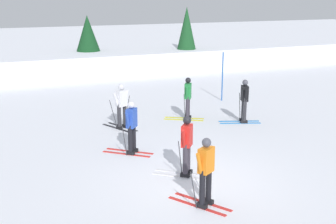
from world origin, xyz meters
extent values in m
plane|color=white|center=(0.00, 0.00, 0.00)|extent=(120.00, 120.00, 0.00)
cube|color=white|center=(0.00, 19.79, 0.69)|extent=(80.00, 9.97, 1.37)
cube|color=#237AC6|center=(3.95, 4.14, 0.01)|extent=(1.53, 0.64, 0.02)
cube|color=#237AC6|center=(4.05, 4.40, 0.01)|extent=(1.53, 0.64, 0.02)
cube|color=black|center=(4.09, 4.09, 0.07)|extent=(0.29, 0.20, 0.10)
cube|color=black|center=(4.19, 4.35, 0.07)|extent=(0.29, 0.20, 0.10)
cylinder|color=#2D2D33|center=(4.09, 4.09, 0.55)|extent=(0.14, 0.14, 0.85)
cylinder|color=#2D2D33|center=(4.19, 4.35, 0.55)|extent=(0.14, 0.14, 0.85)
cube|color=black|center=(4.14, 4.22, 1.17)|extent=(0.36, 0.44, 0.60)
cylinder|color=black|center=(4.04, 3.99, 1.16)|extent=(0.17, 0.27, 0.55)
cylinder|color=black|center=(4.21, 4.46, 1.16)|extent=(0.17, 0.27, 0.55)
sphere|color=#4C4C56|center=(4.14, 4.22, 1.60)|extent=(0.22, 0.22, 0.22)
cylinder|color=#38383D|center=(3.93, 3.94, 0.54)|extent=(0.14, 0.33, 1.09)
cylinder|color=#38383D|center=(4.16, 4.56, 0.54)|extent=(0.14, 0.33, 1.09)
cube|color=silver|center=(-0.34, 0.33, 0.01)|extent=(1.29, 1.10, 0.02)
cube|color=silver|center=(-0.16, 0.55, 0.01)|extent=(1.29, 1.10, 0.02)
cube|color=black|center=(-0.23, 0.24, 0.07)|extent=(0.28, 0.26, 0.10)
cube|color=black|center=(-0.05, 0.45, 0.07)|extent=(0.28, 0.26, 0.10)
cylinder|color=#38333D|center=(-0.23, 0.24, 0.55)|extent=(0.14, 0.14, 0.85)
cylinder|color=#38333D|center=(-0.05, 0.45, 0.55)|extent=(0.14, 0.14, 0.85)
cube|color=red|center=(-0.14, 0.34, 1.17)|extent=(0.43, 0.45, 0.60)
cylinder|color=red|center=(-0.31, 0.16, 1.16)|extent=(0.23, 0.25, 0.55)
cylinder|color=red|center=(0.01, 0.55, 1.16)|extent=(0.23, 0.25, 0.55)
sphere|color=black|center=(-0.14, 0.34, 1.60)|extent=(0.22, 0.22, 0.22)
cylinder|color=#38383D|center=(-0.40, 0.19, 0.58)|extent=(0.29, 0.34, 1.16)
cylinder|color=#38383D|center=(-0.03, 0.63, 0.58)|extent=(0.29, 0.34, 1.16)
cube|color=gold|center=(2.10, 5.42, 0.01)|extent=(1.41, 0.91, 0.02)
cube|color=gold|center=(2.25, 5.66, 0.01)|extent=(1.41, 0.91, 0.02)
cube|color=black|center=(2.23, 5.34, 0.07)|extent=(0.28, 0.24, 0.10)
cube|color=black|center=(2.38, 5.58, 0.07)|extent=(0.28, 0.24, 0.10)
cylinder|color=#38333D|center=(2.23, 5.34, 0.55)|extent=(0.14, 0.14, 0.85)
cylinder|color=#38333D|center=(2.38, 5.58, 0.55)|extent=(0.14, 0.14, 0.85)
cube|color=#23843D|center=(2.30, 5.46, 1.17)|extent=(0.40, 0.45, 0.60)
cylinder|color=#23843D|center=(2.15, 5.26, 1.16)|extent=(0.21, 0.26, 0.55)
cylinder|color=#23843D|center=(2.42, 5.68, 1.16)|extent=(0.21, 0.26, 0.55)
sphere|color=black|center=(2.30, 5.46, 1.60)|extent=(0.22, 0.22, 0.22)
cylinder|color=#38383D|center=(2.08, 5.29, 0.57)|extent=(0.27, 0.42, 1.15)
cylinder|color=#38383D|center=(2.36, 5.74, 0.57)|extent=(0.27, 0.42, 1.15)
cube|color=red|center=(-0.70, -1.42, 0.01)|extent=(0.90, 1.42, 0.02)
cube|color=red|center=(-0.45, -1.28, 0.01)|extent=(0.90, 1.42, 0.02)
cube|color=black|center=(-0.62, -1.55, 0.07)|extent=(0.24, 0.28, 0.10)
cube|color=black|center=(-0.38, -1.41, 0.07)|extent=(0.24, 0.28, 0.10)
cylinder|color=black|center=(-0.62, -1.55, 0.55)|extent=(0.14, 0.14, 0.85)
cylinder|color=black|center=(-0.38, -1.41, 0.55)|extent=(0.14, 0.14, 0.85)
cube|color=orange|center=(-0.50, -1.48, 1.17)|extent=(0.45, 0.40, 0.60)
cylinder|color=orange|center=(-0.72, -1.59, 1.16)|extent=(0.27, 0.21, 0.55)
cylinder|color=orange|center=(-0.29, -1.33, 1.16)|extent=(0.27, 0.21, 0.55)
sphere|color=#4C4C56|center=(-0.50, -1.48, 1.60)|extent=(0.22, 0.22, 0.22)
cylinder|color=#38383D|center=(-0.85, -1.57, 0.51)|extent=(0.27, 0.18, 1.03)
cylinder|color=#38383D|center=(-0.25, -1.21, 0.51)|extent=(0.27, 0.18, 1.03)
cube|color=red|center=(-1.19, 2.58, 0.01)|extent=(1.27, 1.11, 0.02)
cube|color=red|center=(-1.01, 2.79, 0.01)|extent=(1.27, 1.11, 0.02)
cube|color=black|center=(-1.07, 2.48, 0.07)|extent=(0.28, 0.26, 0.10)
cube|color=black|center=(-0.89, 2.70, 0.07)|extent=(0.28, 0.26, 0.10)
cylinder|color=black|center=(-1.07, 2.48, 0.55)|extent=(0.14, 0.14, 0.85)
cylinder|color=black|center=(-0.89, 2.70, 0.55)|extent=(0.14, 0.14, 0.85)
cube|color=#284CB7|center=(-0.98, 2.59, 1.17)|extent=(0.43, 0.44, 0.60)
cylinder|color=#284CB7|center=(-1.16, 2.41, 1.16)|extent=(0.24, 0.25, 0.55)
cylinder|color=#284CB7|center=(-0.84, 2.79, 1.16)|extent=(0.24, 0.25, 0.55)
sphere|color=silver|center=(-0.98, 2.59, 1.60)|extent=(0.22, 0.22, 0.22)
cylinder|color=#38383D|center=(-1.29, 2.39, 0.51)|extent=(0.21, 0.24, 1.03)
cylinder|color=#38383D|center=(-0.83, 2.92, 0.51)|extent=(0.21, 0.24, 1.03)
cube|color=black|center=(-0.69, 5.35, 0.01)|extent=(0.75, 1.49, 0.02)
cube|color=black|center=(-0.43, 5.46, 0.01)|extent=(0.75, 1.49, 0.02)
cube|color=black|center=(-0.63, 5.21, 0.07)|extent=(0.22, 0.29, 0.10)
cube|color=black|center=(-0.37, 5.33, 0.07)|extent=(0.22, 0.29, 0.10)
cylinder|color=#2D2D33|center=(-0.63, 5.21, 0.55)|extent=(0.14, 0.14, 0.85)
cylinder|color=#2D2D33|center=(-0.37, 5.33, 0.55)|extent=(0.14, 0.14, 0.85)
cube|color=white|center=(-0.50, 5.27, 1.17)|extent=(0.45, 0.38, 0.60)
cylinder|color=white|center=(-0.73, 5.18, 1.16)|extent=(0.27, 0.19, 0.55)
cylinder|color=white|center=(-0.28, 5.39, 1.16)|extent=(0.27, 0.19, 0.55)
sphere|color=silver|center=(-0.50, 5.27, 1.60)|extent=(0.22, 0.22, 0.22)
cylinder|color=#38383D|center=(-0.83, 5.23, 0.58)|extent=(0.34, 0.17, 1.18)
cylinder|color=#38383D|center=(-0.25, 5.49, 0.58)|extent=(0.34, 0.17, 1.18)
cylinder|color=#1E56AD|center=(5.18, 7.78, 1.15)|extent=(0.05, 0.05, 2.29)
cylinder|color=#513823|center=(7.31, 16.36, 0.34)|extent=(0.26, 0.26, 0.69)
cone|color=#194C23|center=(7.31, 16.36, 2.40)|extent=(1.53, 1.53, 3.42)
cylinder|color=#513823|center=(1.12, 17.85, 0.41)|extent=(0.20, 0.20, 0.82)
cone|color=#14421E|center=(1.12, 17.85, 2.22)|extent=(1.86, 1.86, 2.80)
camera|label=1|loc=(-4.97, -9.89, 4.89)|focal=46.81mm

